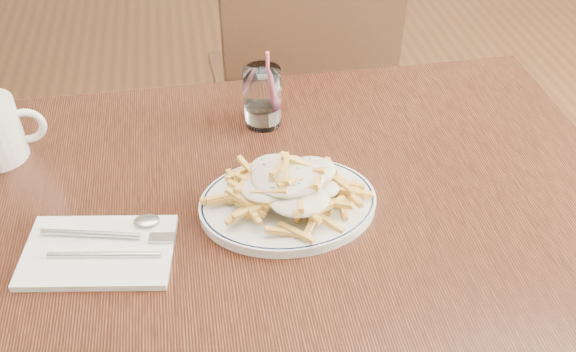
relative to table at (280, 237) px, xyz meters
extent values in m
cube|color=black|center=(0.00, 0.00, 0.06)|extent=(1.20, 0.80, 0.04)
cylinder|color=black|center=(-0.55, 0.35, -0.32)|extent=(0.05, 0.05, 0.71)
cylinder|color=black|center=(0.55, 0.35, -0.32)|extent=(0.05, 0.05, 0.71)
cube|color=black|center=(0.17, 0.81, -0.21)|extent=(0.47, 0.47, 0.04)
cube|color=black|center=(0.18, 0.61, 0.05)|extent=(0.45, 0.07, 0.49)
cylinder|color=black|center=(0.35, 1.01, -0.45)|extent=(0.04, 0.04, 0.44)
cylinder|color=black|center=(-0.03, 0.99, -0.45)|extent=(0.04, 0.04, 0.44)
cylinder|color=black|center=(0.37, 0.63, -0.45)|extent=(0.04, 0.04, 0.44)
cylinder|color=black|center=(-0.01, 0.61, -0.45)|extent=(0.04, 0.04, 0.44)
torus|color=black|center=(0.01, -0.01, 0.09)|extent=(0.27, 0.27, 0.01)
ellipsoid|color=beige|center=(0.01, -0.01, 0.15)|extent=(0.20, 0.18, 0.03)
cube|color=white|center=(-0.29, -0.06, 0.08)|extent=(0.25, 0.18, 0.01)
cylinder|color=white|center=(0.01, 0.24, 0.14)|extent=(0.07, 0.07, 0.12)
cylinder|color=white|center=(0.01, 0.24, 0.10)|extent=(0.06, 0.06, 0.04)
cylinder|color=#F05B81|center=(0.02, 0.25, 0.16)|extent=(0.01, 0.04, 0.15)
torus|color=white|center=(-0.42, 0.22, 0.14)|extent=(0.07, 0.02, 0.07)
camera|label=1|loc=(-0.12, -0.78, 0.81)|focal=40.00mm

